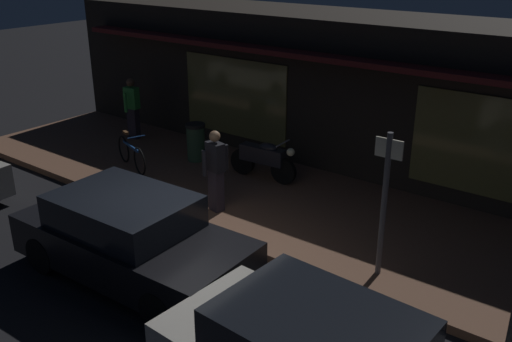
{
  "coord_description": "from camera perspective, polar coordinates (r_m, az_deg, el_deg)",
  "views": [
    {
      "loc": [
        5.78,
        -5.9,
        5.13
      ],
      "look_at": [
        -0.54,
        2.4,
        0.95
      ],
      "focal_mm": 39.8,
      "sensor_mm": 36.0,
      "label": 1
    }
  ],
  "objects": [
    {
      "name": "sign_post",
      "position": [
        8.97,
        12.8,
        -2.54
      ],
      "size": [
        0.44,
        0.09,
        2.4
      ],
      "color": "#47474C",
      "rests_on": "sidewalk_slab"
    },
    {
      "name": "trash_bin",
      "position": [
        14.02,
        -6.07,
        2.94
      ],
      "size": [
        0.48,
        0.48,
        0.93
      ],
      "color": "#2D4C33",
      "rests_on": "sidewalk_slab"
    },
    {
      "name": "storefront_building",
      "position": [
        13.98,
        11.87,
        7.6
      ],
      "size": [
        18.0,
        3.3,
        3.6
      ],
      "color": "black",
      "rests_on": "ground_plane"
    },
    {
      "name": "person_bystander",
      "position": [
        11.14,
        -4.08,
        0.17
      ],
      "size": [
        0.42,
        0.62,
        1.67
      ],
      "color": "#28232D",
      "rests_on": "sidewalk_slab"
    },
    {
      "name": "bicycle_parked",
      "position": [
        13.77,
        -12.43,
        1.7
      ],
      "size": [
        1.58,
        0.64,
        0.91
      ],
      "color": "black",
      "rests_on": "sidewalk_slab"
    },
    {
      "name": "ground_plane",
      "position": [
        9.72,
        -6.13,
        -10.16
      ],
      "size": [
        60.0,
        60.0,
        0.0
      ],
      "primitive_type": "plane",
      "color": "black"
    },
    {
      "name": "person_photographer",
      "position": [
        15.8,
        -12.31,
        6.28
      ],
      "size": [
        0.41,
        0.62,
        1.67
      ],
      "color": "#28232D",
      "rests_on": "sidewalk_slab"
    },
    {
      "name": "parked_car_far",
      "position": [
        9.48,
        -12.51,
        -6.56
      ],
      "size": [
        4.15,
        1.89,
        1.42
      ],
      "color": "black",
      "rests_on": "ground_plane"
    },
    {
      "name": "sidewalk_slab",
      "position": [
        11.75,
        3.9,
        -3.7
      ],
      "size": [
        18.0,
        4.0,
        0.15
      ],
      "primitive_type": "cube",
      "color": "brown",
      "rests_on": "ground_plane"
    },
    {
      "name": "motorcycle",
      "position": [
        12.77,
        0.8,
        1.28
      ],
      "size": [
        1.7,
        0.55,
        0.97
      ],
      "color": "black",
      "rests_on": "sidewalk_slab"
    }
  ]
}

